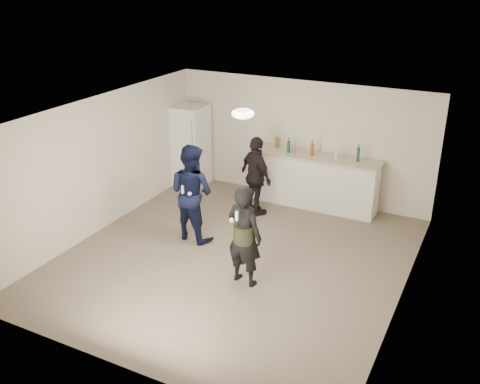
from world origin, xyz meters
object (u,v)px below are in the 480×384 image
at_px(counter, 313,182).
at_px(man, 192,192).
at_px(shaker, 294,150).
at_px(fridge, 191,145).
at_px(spectator, 256,176).
at_px(woman, 244,235).

height_order(counter, man, man).
height_order(shaker, man, man).
distance_m(counter, fridge, 2.90).
distance_m(counter, spectator, 1.28).
relative_size(counter, spectator, 1.63).
distance_m(counter, man, 2.77).
distance_m(woman, spectator, 2.52).
distance_m(shaker, spectator, 0.97).
bearing_deg(shaker, woman, -81.93).
bearing_deg(man, spectator, -103.76).
bearing_deg(spectator, shaker, -90.17).
relative_size(counter, fridge, 1.44).
xyz_separation_m(shaker, man, (-1.06, -2.19, -0.29)).
relative_size(shaker, man, 0.10).
relative_size(fridge, woman, 1.10).
relative_size(man, woman, 1.08).
bearing_deg(shaker, counter, 18.67).
xyz_separation_m(counter, spectator, (-0.87, -0.89, 0.27)).
xyz_separation_m(counter, shaker, (-0.40, -0.13, 0.65)).
relative_size(counter, shaker, 15.29).
xyz_separation_m(shaker, woman, (0.44, -3.11, -0.36)).
relative_size(fridge, spectator, 1.13).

